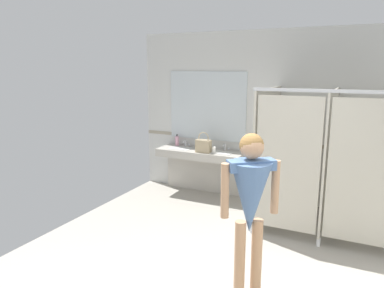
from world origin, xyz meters
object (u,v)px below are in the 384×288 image
(soap_dispenser, at_px, (177,141))
(paper_cup, at_px, (214,150))
(handbag, at_px, (203,145))
(person_standing, at_px, (250,196))

(soap_dispenser, bearing_deg, paper_cup, -16.93)
(handbag, relative_size, paper_cup, 3.33)
(person_standing, height_order, soap_dispenser, person_standing)
(handbag, relative_size, soap_dispenser, 1.66)
(person_standing, relative_size, paper_cup, 15.69)
(person_standing, xyz_separation_m, handbag, (-1.61, 2.49, -0.12))
(soap_dispenser, bearing_deg, handbag, -23.47)
(person_standing, distance_m, handbag, 2.97)
(person_standing, relative_size, handbag, 4.71)
(paper_cup, bearing_deg, soap_dispenser, 163.07)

